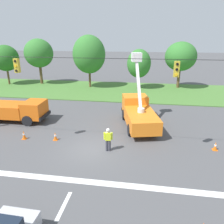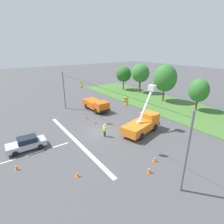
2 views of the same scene
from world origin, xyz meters
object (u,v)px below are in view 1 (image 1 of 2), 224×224
(tree_far_west, at_px, (5,58))
(tree_west, at_px, (39,53))
(road_worker, at_px, (108,138))
(traffic_cone_mid_right, at_px, (55,136))
(tree_centre, at_px, (89,54))
(tree_far_east, at_px, (181,57))
(traffic_cone_mid_left, at_px, (24,135))
(tree_east, at_px, (139,64))
(utility_truck_support_near, at_px, (15,110))
(utility_truck_bucket_lift, at_px, (138,112))
(traffic_cone_foreground_left, at_px, (215,146))

(tree_far_west, bearing_deg, tree_west, 14.10)
(road_worker, height_order, traffic_cone_mid_right, road_worker)
(tree_far_west, distance_m, tree_centre, 14.14)
(tree_far_east, relative_size, traffic_cone_mid_left, 9.71)
(tree_east, xyz_separation_m, utility_truck_support_near, (-11.28, -15.46, -2.78))
(utility_truck_bucket_lift, height_order, road_worker, utility_truck_bucket_lift)
(utility_truck_bucket_lift, distance_m, utility_truck_support_near, 11.91)
(traffic_cone_foreground_left, bearing_deg, utility_truck_support_near, 169.73)
(utility_truck_support_near, bearing_deg, traffic_cone_mid_right, -32.24)
(traffic_cone_mid_left, bearing_deg, road_worker, -6.79)
(tree_far_west, xyz_separation_m, tree_west, (5.25, 1.32, 0.73))
(tree_west, relative_size, traffic_cone_mid_left, 10.24)
(tree_far_west, xyz_separation_m, traffic_cone_mid_left, (13.38, -18.81, -4.05))
(tree_far_east, bearing_deg, tree_west, -178.91)
(tree_east, distance_m, traffic_cone_mid_right, 20.10)
(tree_far_west, distance_m, tree_far_east, 28.09)
(utility_truck_bucket_lift, bearing_deg, tree_east, 92.35)
(tree_centre, height_order, utility_truck_bucket_lift, tree_centre)
(utility_truck_bucket_lift, height_order, utility_truck_support_near, utility_truck_bucket_lift)
(tree_east, bearing_deg, utility_truck_support_near, -126.10)
(traffic_cone_mid_right, bearing_deg, utility_truck_support_near, 147.76)
(tree_centre, xyz_separation_m, tree_far_east, (13.91, 1.69, -0.27))
(tree_east, xyz_separation_m, utility_truck_bucket_lift, (0.61, -14.78, -2.56))
(tree_east, bearing_deg, utility_truck_bucket_lift, -87.65)
(tree_far_east, bearing_deg, tree_east, -166.85)
(tree_far_west, height_order, traffic_cone_mid_right, tree_far_west)
(tree_east, relative_size, utility_truck_support_near, 0.95)
(tree_west, distance_m, tree_east, 16.63)
(tree_east, height_order, traffic_cone_mid_left, tree_east)
(tree_west, height_order, traffic_cone_mid_right, tree_west)
(road_worker, distance_m, traffic_cone_mid_left, 7.16)
(tree_far_west, relative_size, utility_truck_bucket_lift, 0.94)
(tree_centre, height_order, tree_east, tree_centre)
(traffic_cone_mid_left, bearing_deg, tree_far_east, 54.53)
(tree_far_east, distance_m, traffic_cone_mid_left, 25.66)
(tree_far_west, height_order, tree_centre, tree_centre)
(tree_far_west, relative_size, road_worker, 3.68)
(tree_east, xyz_separation_m, road_worker, (-1.34, -19.95, -2.90))
(utility_truck_bucket_lift, relative_size, traffic_cone_mid_left, 9.44)
(utility_truck_support_near, relative_size, road_worker, 3.60)
(tree_west, distance_m, utility_truck_bucket_lift, 23.63)
(tree_east, distance_m, tree_far_east, 6.48)
(tree_centre, bearing_deg, utility_truck_support_near, -103.29)
(traffic_cone_foreground_left, height_order, traffic_cone_mid_left, traffic_cone_mid_left)
(utility_truck_bucket_lift, height_order, traffic_cone_foreground_left, utility_truck_bucket_lift)
(tree_far_west, relative_size, tree_west, 0.87)
(tree_west, xyz_separation_m, traffic_cone_mid_left, (8.13, -20.13, -4.78))
(tree_east, distance_m, utility_truck_support_near, 19.34)
(tree_far_west, bearing_deg, traffic_cone_foreground_left, -33.08)
(traffic_cone_mid_left, bearing_deg, tree_west, 111.99)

